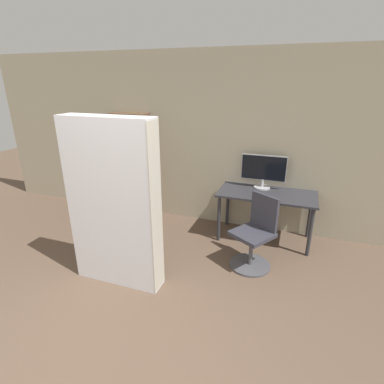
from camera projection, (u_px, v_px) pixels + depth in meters
The scene contains 6 objects.
wall_back at pixel (205, 141), 4.74m from camera, with size 8.00×0.06×2.70m.
desk at pixel (267, 199), 4.33m from camera, with size 1.38×0.68×0.74m.
monitor at pixel (263, 170), 4.40m from camera, with size 0.66×0.24×0.50m.
office_chair at pixel (255, 239), 3.78m from camera, with size 0.61×0.61×0.94m.
bookshelf at pixel (130, 168), 5.19m from camera, with size 0.61×0.32×1.76m.
mattress_near at pixel (114, 205), 3.30m from camera, with size 1.05×0.26×1.93m.
Camera 1 is at (1.40, -1.27, 2.26)m, focal length 28.00 mm.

